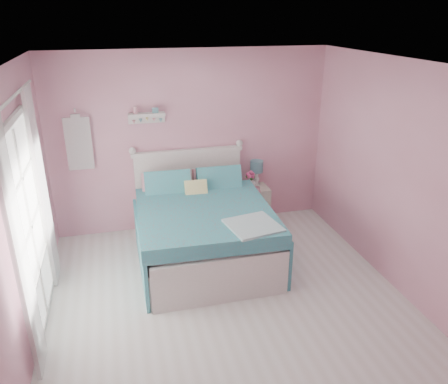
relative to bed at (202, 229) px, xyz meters
name	(u,v)px	position (x,y,z in m)	size (l,w,h in m)	color
floor	(232,311)	(0.08, -1.20, -0.41)	(4.50, 4.50, 0.00)	beige
room_shell	(233,176)	(0.08, -1.20, 1.18)	(4.50, 4.50, 4.50)	#C47C8E
bed	(202,229)	(0.00, 0.00, 0.00)	(1.70, 2.11, 1.21)	silver
nightstand	(254,205)	(0.98, 0.82, -0.11)	(0.41, 0.40, 0.59)	beige
table_lamp	(257,168)	(1.03, 0.91, 0.45)	(0.19, 0.19, 0.39)	white
vase	(250,182)	(0.91, 0.82, 0.27)	(0.17, 0.17, 0.17)	silver
teacup	(257,189)	(0.96, 0.65, 0.22)	(0.09, 0.09, 0.07)	#CF8B9A
roses	(251,175)	(0.91, 0.82, 0.39)	(0.14, 0.11, 0.12)	#CD467D
wall_shelf	(146,115)	(-0.55, 0.99, 1.33)	(0.50, 0.15, 0.25)	silver
hanging_dress	(79,144)	(-1.47, 0.98, 0.99)	(0.34, 0.03, 0.72)	white
french_door	(30,228)	(-1.90, -0.80, 0.67)	(0.04, 1.32, 2.16)	silver
curtain_near	(20,256)	(-1.84, -1.55, 0.77)	(0.04, 0.40, 2.32)	white
curtain_far	(43,190)	(-1.84, -0.06, 0.77)	(0.04, 0.40, 2.32)	white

